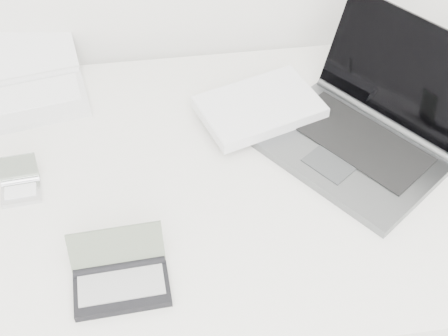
{
  "coord_description": "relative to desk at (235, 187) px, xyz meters",
  "views": [
    {
      "loc": [
        -0.14,
        0.7,
        1.69
      ],
      "look_at": [
        -0.03,
        1.51,
        0.79
      ],
      "focal_mm": 50.0,
      "sensor_mm": 36.0,
      "label": 1
    }
  ],
  "objects": [
    {
      "name": "desk",
      "position": [
        0.0,
        0.0,
        0.0
      ],
      "size": [
        1.6,
        0.8,
        0.73
      ],
      "color": "white",
      "rests_on": "ground"
    },
    {
      "name": "laptop_large",
      "position": [
        0.22,
        0.08,
        0.09
      ],
      "size": [
        0.59,
        0.5,
        0.24
      ],
      "rotation": [
        0.0,
        0.0,
        -0.92
      ],
      "color": "#5D6062",
      "rests_on": "desk"
    },
    {
      "name": "netbook_open_white",
      "position": [
        -0.43,
        0.31,
        0.07
      ],
      "size": [
        0.28,
        0.32,
        0.08
      ],
      "rotation": [
        0.0,
        0.0,
        0.18
      ],
      "color": "silver",
      "rests_on": "desk"
    },
    {
      "name": "pda_silver",
      "position": [
        -0.43,
        0.01,
        0.06
      ],
      "size": [
        0.08,
        0.09,
        0.06
      ],
      "rotation": [
        0.0,
        0.0,
        0.08
      ],
      "color": "silver",
      "rests_on": "desk"
    },
    {
      "name": "palmtop_charcoal",
      "position": [
        -0.24,
        -0.24,
        0.06
      ],
      "size": [
        0.17,
        0.13,
        0.09
      ],
      "rotation": [
        0.0,
        0.0,
        0.06
      ],
      "color": "black",
      "rests_on": "desk"
    }
  ]
}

